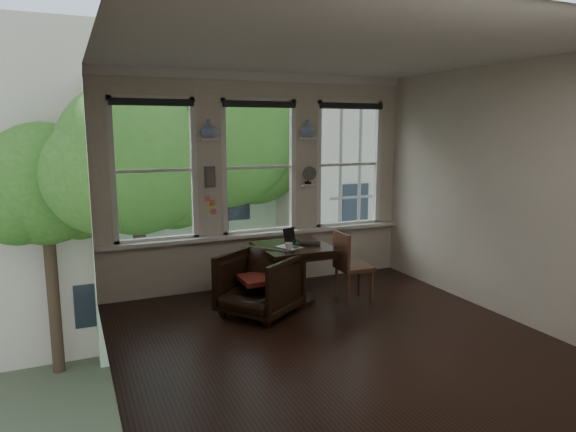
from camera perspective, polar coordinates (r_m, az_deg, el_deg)
name	(u,v)px	position (r m, az deg, el deg)	size (l,w,h in m)	color
ground	(332,340)	(5.69, 4.95, -13.56)	(4.50, 4.50, 0.00)	black
ceiling	(337,50)	(5.28, 5.45, 17.90)	(4.50, 4.50, 0.00)	silver
wall_back	(258,181)	(7.32, -3.30, 3.87)	(4.50, 4.50, 0.00)	beige
wall_front	(506,248)	(3.51, 23.10, -3.34)	(4.50, 4.50, 0.00)	beige
wall_left	(102,217)	(4.65, -19.94, -0.09)	(4.50, 4.50, 0.00)	beige
wall_right	(500,191)	(6.65, 22.47, 2.56)	(4.50, 4.50, 0.00)	beige
window_left	(154,171)	(6.94, -14.67, 4.91)	(1.10, 0.12, 1.90)	white
window_center	(258,167)	(7.30, -3.32, 5.43)	(1.10, 0.12, 1.90)	white
window_right	(347,164)	(7.92, 6.63, 5.72)	(1.10, 0.12, 1.90)	white
shelf_left	(209,139)	(6.97, -8.72, 8.43)	(0.26, 0.16, 0.03)	white
shelf_right	(308,138)	(7.47, 2.20, 8.61)	(0.26, 0.16, 0.03)	white
intercom	(210,177)	(7.02, -8.68, 4.35)	(0.14, 0.06, 0.28)	#59544F
sticky_notes	(210,202)	(7.07, -8.62, 1.53)	(0.16, 0.01, 0.24)	pink
desk_fan	(308,178)	(7.49, 2.24, 4.24)	(0.20, 0.20, 0.24)	#59544F
vase_left	(209,129)	(6.97, -8.75, 9.57)	(0.24, 0.24, 0.25)	white
vase_right	(308,129)	(7.47, 2.21, 9.68)	(0.24, 0.24, 0.25)	white
table	(294,274)	(6.72, 0.65, -6.42)	(0.90, 0.90, 0.75)	black
armchair_left	(259,284)	(6.26, -3.20, -7.57)	(0.82, 0.85, 0.77)	black
cushion_red	(259,279)	(6.24, -3.21, -7.00)	(0.45, 0.45, 0.06)	maroon
side_chair_right	(354,266)	(6.80, 7.36, -5.58)	(0.42, 0.42, 0.92)	#4C2A1B
laptop	(307,244)	(6.65, 2.16, -3.15)	(0.33, 0.21, 0.03)	black
mug	(289,246)	(6.38, 0.09, -3.40)	(0.10, 0.10, 0.09)	white
drinking_glass	(295,244)	(6.49, 0.77, -3.16)	(0.12, 0.12, 0.09)	white
tablet	(289,237)	(6.64, 0.16, -2.31)	(0.16, 0.02, 0.22)	black
papers	(289,247)	(6.55, 0.15, -3.45)	(0.22, 0.30, 0.00)	silver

